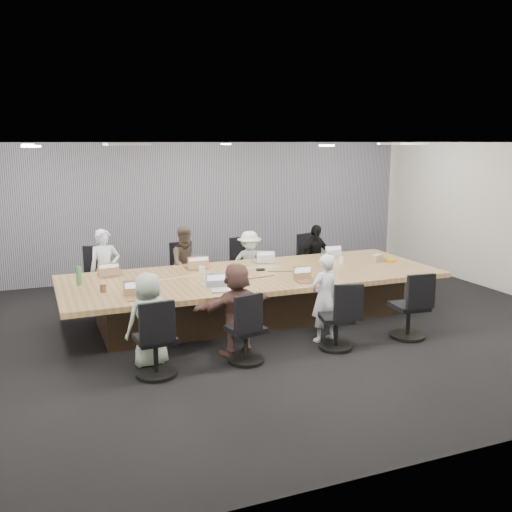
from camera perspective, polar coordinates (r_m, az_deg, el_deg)
name	(u,v)px	position (r m, az deg, el deg)	size (l,w,h in m)	color
floor	(266,327)	(8.86, 0.97, -7.15)	(10.00, 8.00, 0.00)	black
ceiling	(266,143)	(8.40, 1.04, 11.28)	(10.00, 8.00, 0.00)	white
wall_back	(193,209)	(12.26, -6.31, 4.69)	(10.00, 2.80, 0.00)	beige
wall_front	(448,310)	(5.16, 18.63, -5.15)	(10.00, 2.80, 0.00)	beige
curtain	(194,209)	(12.19, -6.21, 4.65)	(9.80, 0.04, 2.80)	gray
conference_table	(254,294)	(9.18, -0.23, -3.86)	(6.00, 2.20, 0.74)	black
chair_0	(103,282)	(10.28, -15.03, -2.49)	(0.57, 0.57, 0.84)	black
chair_1	(182,276)	(10.54, -7.37, -2.00)	(0.53, 0.53, 0.79)	black
chair_2	(243,270)	(10.88, -1.33, -1.40)	(0.55, 0.55, 0.82)	black
chair_3	(306,265)	(11.42, 5.07, -0.88)	(0.54, 0.54, 0.80)	black
chair_4	(156,345)	(7.09, -10.02, -8.76)	(0.53, 0.53, 0.79)	black
chair_5	(246,335)	(7.41, -1.00, -7.91)	(0.50, 0.50, 0.74)	black
chair_6	(336,323)	(7.95, 8.02, -6.67)	(0.49, 0.49, 0.73)	black
chair_7	(409,311)	(8.59, 15.02, -5.38)	(0.54, 0.54, 0.79)	black
person_0	(105,270)	(9.88, -14.86, -1.39)	(0.51, 0.33, 1.39)	silver
laptop_0	(110,274)	(9.34, -14.44, -1.77)	(0.34, 0.23, 0.02)	#8C6647
person_1	(187,265)	(10.14, -6.91, -0.85)	(0.66, 0.52, 1.36)	#42382F
laptop_1	(196,267)	(9.61, -6.06, -1.10)	(0.36, 0.25, 0.02)	#8C6647
person_2	(249,264)	(10.52, -0.66, -0.76)	(0.78, 0.45, 1.21)	silver
laptop_2	(261,262)	(9.99, 0.48, -0.55)	(0.32, 0.22, 0.02)	#B2B2B7
person_3	(315,257)	(11.07, 5.91, -0.08)	(0.73, 0.31, 1.25)	black
laptop_3	(329,256)	(10.57, 7.31, 0.02)	(0.32, 0.22, 0.02)	#B2B2B7
person_4	(149,320)	(7.35, -10.65, -6.29)	(0.60, 0.39, 1.22)	#94A797
laptop_4	(140,298)	(7.83, -11.49, -4.16)	(0.35, 0.24, 0.02)	#8C6647
person_5	(237,309)	(7.64, -1.95, -5.27)	(1.16, 0.37, 1.25)	brown
laptop_5	(223,290)	(8.11, -3.29, -3.40)	(0.35, 0.24, 0.02)	#B2B2B7
person_6	(324,298)	(8.17, 6.85, -4.18)	(0.46, 0.30, 1.27)	silver
laptop_6	(307,281)	(8.61, 5.11, -2.55)	(0.30, 0.21, 0.02)	#8C6647
bottle_green_left	(79,276)	(8.77, -17.30, -1.89)	(0.08, 0.08, 0.28)	#3A833F
bottle_green_right	(330,262)	(9.44, 7.36, -0.58)	(0.07, 0.07, 0.27)	#3A833F
bottle_clear	(203,273)	(8.71, -5.27, -1.75)	(0.06, 0.06, 0.21)	silver
cup_white_far	(201,269)	(9.26, -5.50, -1.32)	(0.08, 0.08, 0.10)	white
cup_white_near	(341,260)	(10.01, 8.53, -0.39)	(0.09, 0.09, 0.11)	white
mug_brown	(103,288)	(8.29, -15.03, -3.13)	(0.09, 0.09, 0.11)	brown
mic_left	(239,277)	(8.82, -1.74, -2.13)	(0.14, 0.10, 0.03)	black
mic_right	(260,270)	(9.34, 0.44, -1.36)	(0.14, 0.09, 0.03)	black
stapler	(239,281)	(8.53, -1.68, -2.49)	(0.16, 0.04, 0.06)	black
canvas_bag	(377,258)	(10.23, 11.97, -0.21)	(0.23, 0.14, 0.12)	tan
snack_packet	(391,260)	(10.30, 13.30, -0.43)	(0.18, 0.12, 0.04)	orange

